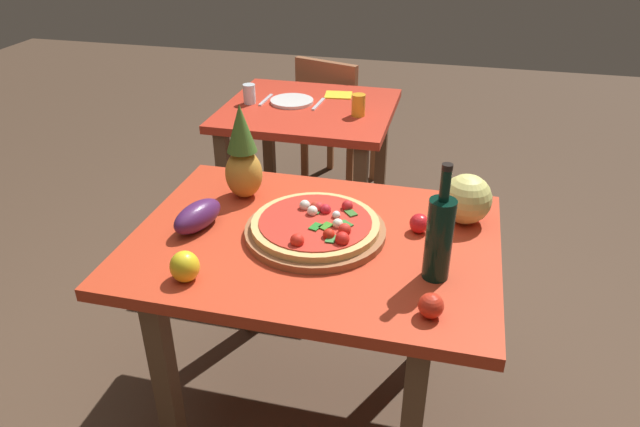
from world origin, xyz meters
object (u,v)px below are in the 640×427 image
bell_pepper (185,267)px  napkin_folded (338,95)px  tomato_near_board (475,195)px  drinking_glass_juice (358,105)px  display_table (314,263)px  tomato_at_corner (419,223)px  pizza_board (316,231)px  pineapple_left (243,157)px  wine_bottle (439,237)px  pizza (318,224)px  melon (466,199)px  dining_chair (334,117)px  dinner_plate (292,101)px  background_table (309,130)px  fork_utensil (266,100)px  tomato_by_bottle (431,306)px  drinking_glass_water (249,94)px  eggplant (198,216)px  knife_utensil (318,104)px

bell_pepper → napkin_folded: bell_pepper is taller
tomato_near_board → drinking_glass_juice: bearing=126.0°
display_table → tomato_at_corner: (0.32, 0.11, 0.13)m
pizza_board → pineapple_left: bearing=147.7°
wine_bottle → pineapple_left: (-0.70, 0.34, 0.02)m
pizza → drinking_glass_juice: size_ratio=3.89×
tomato_near_board → display_table: bearing=-143.6°
melon → tomato_near_board: bearing=76.8°
pizza_board → pizza: (0.00, -0.00, 0.03)m
tomato_near_board → tomato_at_corner: tomato_at_corner is taller
dining_chair → dinner_plate: (-0.10, -0.59, 0.28)m
background_table → pizza_board: 1.24m
pizza → fork_utensil: bearing=115.4°
tomato_by_bottle → tomato_at_corner: 0.42m
tomato_at_corner → dinner_plate: bearing=123.8°
pizza_board → napkin_folded: size_ratio=3.22×
tomato_near_board → tomato_by_bottle: (-0.10, -0.67, 0.00)m
display_table → pizza: pizza is taller
drinking_glass_water → fork_utensil: size_ratio=0.54×
tomato_by_bottle → background_table: bearing=115.6°
pineapple_left → bell_pepper: size_ratio=3.70×
tomato_near_board → drinking_glass_water: (-1.13, 0.82, 0.02)m
tomato_by_bottle → eggplant: bearing=160.6°
pizza → tomato_at_corner: size_ratio=6.45×
pizza → tomato_by_bottle: size_ratio=6.05×
drinking_glass_water → fork_utensil: 0.10m
tomato_near_board → napkin_folded: 1.27m
wine_bottle → tomato_at_corner: size_ratio=5.56×
tomato_by_bottle → drinking_glass_water: (-1.03, 1.48, 0.02)m
pineapple_left → background_table: bearing=91.5°
pizza → eggplant: (-0.39, -0.05, 0.00)m
pizza_board → tomato_by_bottle: tomato_by_bottle is taller
pizza → bell_pepper: 0.44m
fork_utensil → drinking_glass_water: bearing=-137.0°
bell_pepper → eggplant: (-0.08, 0.27, 0.00)m
eggplant → tomato_near_board: size_ratio=3.22×
dining_chair → melon: size_ratio=5.14×
dining_chair → dinner_plate: dining_chair is taller
pizza_board → knife_utensil: size_ratio=2.50×
knife_utensil → napkin_folded: bearing=72.2°
display_table → drinking_glass_juice: size_ratio=10.99×
wine_bottle → melon: (0.07, 0.34, -0.05)m
dinner_plate → fork_utensil: (-0.14, 0.00, -0.00)m
pineapple_left → eggplant: 0.28m
bell_pepper → tomato_at_corner: bearing=34.1°
pizza_board → dinner_plate: bearing=109.6°
pineapple_left → dinner_plate: size_ratio=1.56×
dining_chair → eggplant: dining_chair is taller
display_table → wine_bottle: bearing=-17.4°
background_table → pizza: pizza is taller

